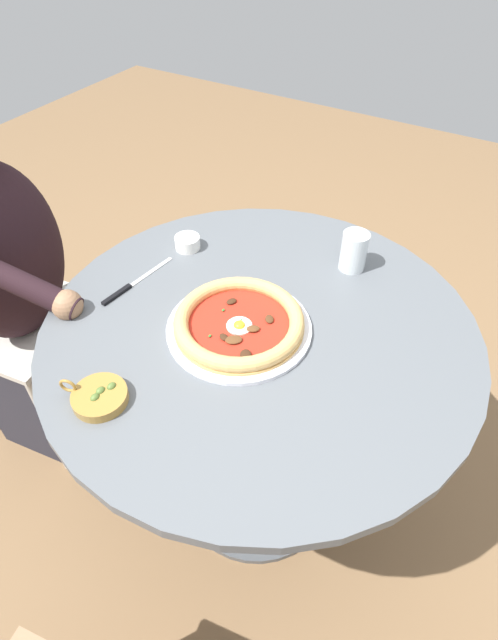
{
  "coord_description": "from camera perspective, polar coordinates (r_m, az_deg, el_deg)",
  "views": [
    {
      "loc": [
        -0.68,
        -0.38,
        1.49
      ],
      "look_at": [
        -0.0,
        0.03,
        0.73
      ],
      "focal_mm": 28.17,
      "sensor_mm": 36.0,
      "label": 1
    }
  ],
  "objects": [
    {
      "name": "ground_plane",
      "position": [
        1.69,
        0.84,
        -18.61
      ],
      "size": [
        6.0,
        6.0,
        0.02
      ],
      "primitive_type": "cube",
      "color": "brown"
    },
    {
      "name": "dining_table",
      "position": [
        1.21,
        1.12,
        -5.99
      ],
      "size": [
        0.96,
        0.96,
        0.73
      ],
      "color": "#565B60",
      "rests_on": "ground"
    },
    {
      "name": "pizza_on_plate",
      "position": [
        1.07,
        -1.14,
        -0.38
      ],
      "size": [
        0.31,
        0.31,
        0.04
      ],
      "color": "white",
      "rests_on": "dining_table"
    },
    {
      "name": "water_glass",
      "position": [
        1.25,
        11.79,
        7.47
      ],
      "size": [
        0.06,
        0.06,
        0.1
      ],
      "color": "silver",
      "rests_on": "dining_table"
    },
    {
      "name": "steak_knife",
      "position": [
        1.22,
        -13.57,
        3.66
      ],
      "size": [
        0.22,
        0.04,
        0.01
      ],
      "color": "silver",
      "rests_on": "dining_table"
    },
    {
      "name": "ramekin_capers",
      "position": [
        1.31,
        -7.01,
        8.77
      ],
      "size": [
        0.06,
        0.06,
        0.03
      ],
      "color": "white",
      "rests_on": "dining_table"
    },
    {
      "name": "olive_pan",
      "position": [
        0.99,
        -16.65,
        -8.33
      ],
      "size": [
        0.11,
        0.13,
        0.05
      ],
      "color": "olive",
      "rests_on": "dining_table"
    },
    {
      "name": "diner_person",
      "position": [
        1.58,
        -23.82,
        0.83
      ],
      "size": [
        0.39,
        0.52,
        1.14
      ],
      "color": "#282833",
      "rests_on": "ground"
    }
  ]
}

